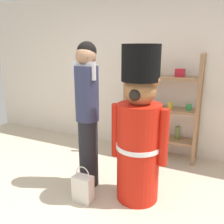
% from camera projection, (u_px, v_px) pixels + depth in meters
% --- Properties ---
extents(ground_plane, '(6.40, 6.40, 0.00)m').
position_uv_depth(ground_plane, '(62.00, 221.00, 2.43)').
color(ground_plane, beige).
extents(back_wall, '(6.40, 0.12, 2.60)m').
position_uv_depth(back_wall, '(139.00, 73.00, 4.01)').
color(back_wall, silver).
rests_on(back_wall, ground_plane).
extents(merchandise_shelf, '(1.15, 0.35, 1.63)m').
position_uv_depth(merchandise_shelf, '(161.00, 106.00, 3.75)').
color(merchandise_shelf, '#93704C').
rests_on(merchandise_shelf, ground_plane).
extents(teddy_bear_guard, '(0.65, 0.50, 1.74)m').
position_uv_depth(teddy_bear_guard, '(139.00, 132.00, 2.62)').
color(teddy_bear_guard, red).
rests_on(teddy_bear_guard, ground_plane).
extents(person_shopper, '(0.30, 0.28, 1.78)m').
position_uv_depth(person_shopper, '(87.00, 110.00, 2.86)').
color(person_shopper, black).
rests_on(person_shopper, ground_plane).
extents(shopping_bag, '(0.22, 0.14, 0.43)m').
position_uv_depth(shopping_bag, '(83.00, 188.00, 2.72)').
color(shopping_bag, silver).
rests_on(shopping_bag, ground_plane).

